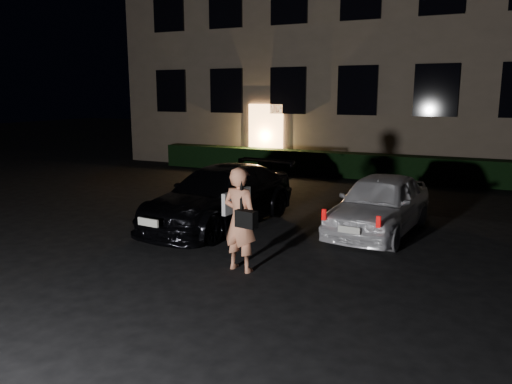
% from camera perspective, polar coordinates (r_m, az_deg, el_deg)
% --- Properties ---
extents(ground, '(80.00, 80.00, 0.00)m').
position_cam_1_polar(ground, '(8.43, -7.67, -8.97)').
color(ground, black).
rests_on(ground, ground).
extents(building, '(20.00, 8.11, 12.00)m').
position_cam_1_polar(building, '(22.26, 14.47, 18.86)').
color(building, '#6C5D4D').
rests_on(building, ground).
extents(hedge, '(15.00, 0.70, 0.85)m').
position_cam_1_polar(hedge, '(17.84, 10.86, 3.03)').
color(hedge, black).
rests_on(hedge, ground).
extents(sedan, '(2.25, 4.65, 1.29)m').
position_cam_1_polar(sedan, '(11.12, -4.12, -0.48)').
color(sedan, black).
rests_on(sedan, ground).
extents(hatch, '(1.83, 3.78, 1.24)m').
position_cam_1_polar(hatch, '(10.80, 13.96, -1.28)').
color(hatch, white).
rests_on(hatch, ground).
extents(man, '(0.73, 0.53, 1.74)m').
position_cam_1_polar(man, '(8.15, -1.80, -3.15)').
color(man, '#E48C65').
rests_on(man, ground).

